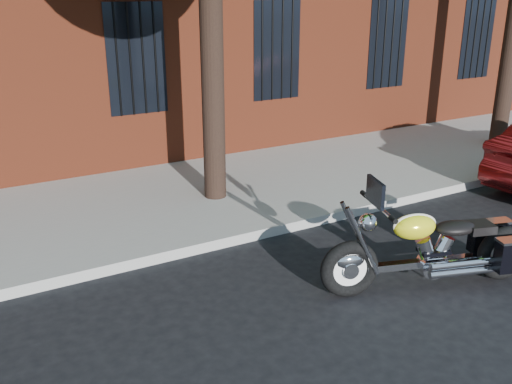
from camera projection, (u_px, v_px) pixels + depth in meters
ground at (282, 286)px, 6.97m from camera, size 120.00×120.00×0.00m
curb at (231, 239)px, 8.07m from camera, size 40.00×0.16×0.15m
sidewalk at (180, 199)px, 9.61m from camera, size 40.00×3.60×0.15m
motorcycle at (441, 251)px, 6.78m from camera, size 2.64×1.37×1.43m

